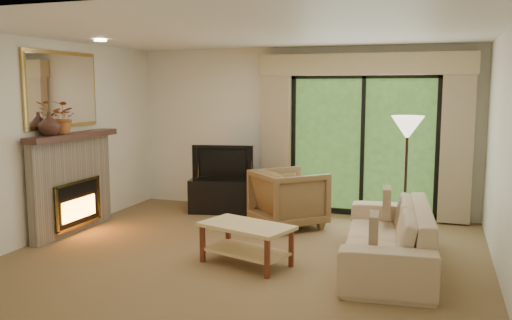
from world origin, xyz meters
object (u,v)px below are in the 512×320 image
(media_console, at_px, (224,196))
(armchair, at_px, (289,198))
(coffee_table, at_px, (246,244))
(sofa, at_px, (387,235))

(media_console, relative_size, armchair, 1.17)
(media_console, bearing_deg, coffee_table, -73.79)
(armchair, xyz_separation_m, sofa, (1.49, -1.27, -0.07))
(armchair, distance_m, coffee_table, 1.77)
(sofa, xyz_separation_m, coffee_table, (-1.50, -0.49, -0.11))
(media_console, distance_m, coffee_table, 2.60)
(media_console, distance_m, sofa, 3.26)
(armchair, height_order, coffee_table, armchair)
(media_console, relative_size, sofa, 0.45)
(media_console, height_order, armchair, armchair)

